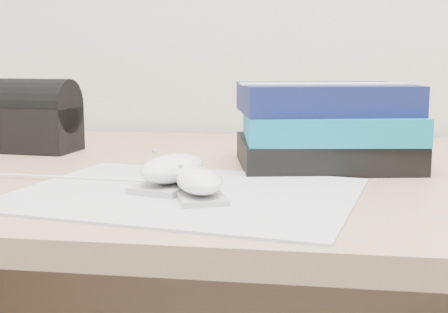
# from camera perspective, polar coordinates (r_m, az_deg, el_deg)

# --- Properties ---
(desk) EXTENTS (1.60, 0.80, 0.73)m
(desk) POSITION_cam_1_polar(r_m,az_deg,el_deg) (1.05, 5.36, -13.13)
(desk) COLOR #A67F5C
(desk) RESTS_ON ground
(mousepad) EXTENTS (0.44, 0.37, 0.00)m
(mousepad) POSITION_cam_1_polar(r_m,az_deg,el_deg) (0.75, -3.54, -3.40)
(mousepad) COLOR #9D9CA5
(mousepad) RESTS_ON desk
(mouse_rear) EXTENTS (0.09, 0.13, 0.05)m
(mouse_rear) POSITION_cam_1_polar(r_m,az_deg,el_deg) (0.77, -4.73, -1.34)
(mouse_rear) COLOR #ACABAE
(mouse_rear) RESTS_ON mousepad
(mouse_front) EXTENTS (0.08, 0.11, 0.04)m
(mouse_front) POSITION_cam_1_polar(r_m,az_deg,el_deg) (0.71, -2.25, -2.49)
(mouse_front) COLOR #ACACAE
(mouse_front) RESTS_ON mousepad
(usb_cable) EXTENTS (0.24, 0.02, 0.00)m
(usb_cable) POSITION_cam_1_polar(r_m,az_deg,el_deg) (0.86, -14.64, -1.83)
(usb_cable) COLOR white
(usb_cable) RESTS_ON mousepad
(book_stack) EXTENTS (0.29, 0.25, 0.13)m
(book_stack) POSITION_cam_1_polar(r_m,az_deg,el_deg) (0.94, 9.28, 2.79)
(book_stack) COLOR black
(book_stack) RESTS_ON desk
(pouch) EXTENTS (0.14, 0.10, 0.13)m
(pouch) POSITION_cam_1_polar(r_m,az_deg,el_deg) (1.13, -16.79, 3.53)
(pouch) COLOR black
(pouch) RESTS_ON desk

